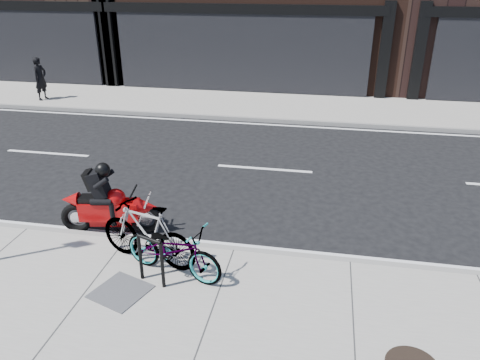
% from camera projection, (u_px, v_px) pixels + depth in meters
% --- Properties ---
extents(ground, '(120.00, 120.00, 0.00)m').
position_uv_depth(ground, '(252.00, 205.00, 10.03)').
color(ground, black).
rests_on(ground, ground).
extents(sidewalk_far, '(60.00, 3.50, 0.13)m').
position_uv_depth(sidewalk_far, '(286.00, 106.00, 16.94)').
color(sidewalk_far, gray).
rests_on(sidewalk_far, ground).
extents(bike_rack, '(0.46, 0.20, 0.82)m').
position_uv_depth(bike_rack, '(151.00, 257.00, 7.15)').
color(bike_rack, black).
rests_on(bike_rack, sidewalk_near).
extents(bicycle_front, '(1.84, 1.06, 0.92)m').
position_uv_depth(bicycle_front, '(173.00, 249.00, 7.37)').
color(bicycle_front, gray).
rests_on(bicycle_front, sidewalk_near).
extents(bicycle_rear, '(1.89, 0.98, 1.09)m').
position_uv_depth(bicycle_rear, '(148.00, 233.00, 7.64)').
color(bicycle_rear, gray).
rests_on(bicycle_rear, sidewalk_near).
extents(motorcycle, '(1.92, 0.62, 1.44)m').
position_uv_depth(motorcycle, '(114.00, 205.00, 8.77)').
color(motorcycle, black).
rests_on(motorcycle, ground).
extents(pedestrian, '(0.47, 0.63, 1.56)m').
position_uv_depth(pedestrian, '(40.00, 79.00, 17.27)').
color(pedestrian, black).
rests_on(pedestrian, sidewalk_far).
extents(utility_grate, '(0.96, 0.96, 0.02)m').
position_uv_depth(utility_grate, '(120.00, 291.00, 7.13)').
color(utility_grate, '#565659').
rests_on(utility_grate, sidewalk_near).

